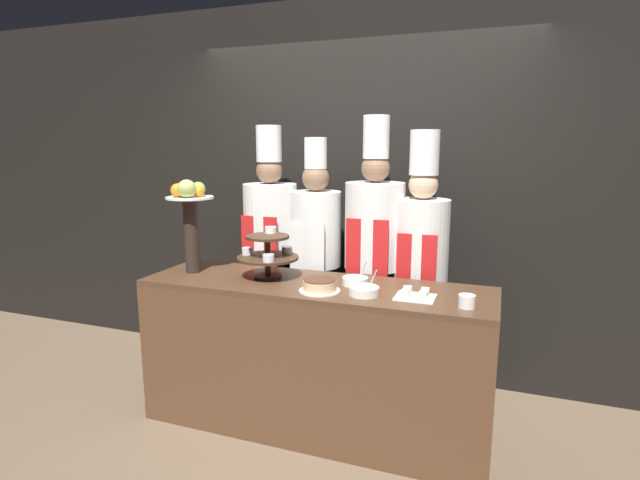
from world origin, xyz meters
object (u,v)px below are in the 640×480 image
Objects in this scene: fruit_pedestal at (190,211)px; serving_bowl_near at (364,291)px; serving_bowl_far at (355,281)px; chef_left at (271,245)px; chef_right at (420,260)px; cake_round at (320,286)px; chef_center_left at (316,253)px; chef_center_right at (374,251)px; cup_white at (467,301)px; tiered_stand at (268,253)px; cake_square_tray at (415,295)px.

serving_bowl_near is at bearing -4.99° from fruit_pedestal.
chef_left reaches higher than serving_bowl_far.
serving_bowl_near is 0.09× the size of chef_right.
cake_round is 0.13× the size of chef_center_left.
fruit_pedestal is at bearing -152.05° from chef_center_right.
cake_round is 0.71m from chef_center_right.
chef_left reaches higher than serving_bowl_near.
cake_round is 0.81m from cup_white.
chef_center_left is at bearing 41.33° from fruit_pedestal.
chef_right is (0.46, 0.69, 0.04)m from cake_round.
serving_bowl_near is (-0.55, 0.03, -0.01)m from cup_white.
tiered_stand is 0.63× the size of fruit_pedestal.
cup_white is 0.56× the size of serving_bowl_far.
serving_bowl_near is at bearing 4.26° from cake_round.
fruit_pedestal is (-0.52, -0.05, 0.25)m from tiered_stand.
chef_center_right is (-0.01, 0.49, 0.09)m from serving_bowl_far.
chef_center_left is (0.65, 0.57, -0.34)m from fruit_pedestal.
chef_center_left reaches higher than serving_bowl_near.
tiered_stand is 0.70m from serving_bowl_near.
chef_center_left is (-1.09, 0.70, 0.03)m from cup_white.
cake_square_tray is 0.75m from chef_center_right.
cake_round is 0.75m from chef_center_left.
tiered_stand is 0.20× the size of chef_center_right.
chef_center_right is at bearing -0.01° from chef_center_left.
cake_round is 2.75× the size of cup_white.
chef_right is (-0.35, 0.70, 0.04)m from cup_white.
chef_center_left is (-0.44, 0.49, 0.04)m from serving_bowl_far.
serving_bowl_near reaches higher than cup_white.
serving_bowl_far is 0.08× the size of chef_right.
cake_square_tray is 1.28× the size of serving_bowl_near.
chef_right is (0.20, 0.67, 0.05)m from serving_bowl_near.
tiered_stand is at bearing 166.77° from serving_bowl_near.
chef_right is (-0.07, 0.63, 0.05)m from cake_square_tray.
chef_right is at bearing 22.26° from fruit_pedestal.
fruit_pedestal is 0.71m from chef_left.
serving_bowl_near is at bearing -36.88° from chef_left.
serving_bowl_near is at bearing -170.45° from cake_square_tray.
tiered_stand is 0.57m from chef_left.
fruit_pedestal is 2.58× the size of cake_round.
cup_white is (1.22, -0.18, -0.12)m from tiered_stand.
cup_white is 1.30m from chef_center_left.
chef_center_right is at bearing 121.93° from cake_square_tray.
serving_bowl_near is at bearing 177.07° from cup_white.
cup_white reaches higher than cake_square_tray.
chef_left reaches higher than chef_center_left.
chef_right is (1.39, 0.57, -0.33)m from fruit_pedestal.
cake_square_tray is 0.12× the size of chef_center_left.
fruit_pedestal is 3.96× the size of serving_bowl_far.
cup_white is at bearing -18.12° from serving_bowl_far.
cup_white is 0.78m from chef_right.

